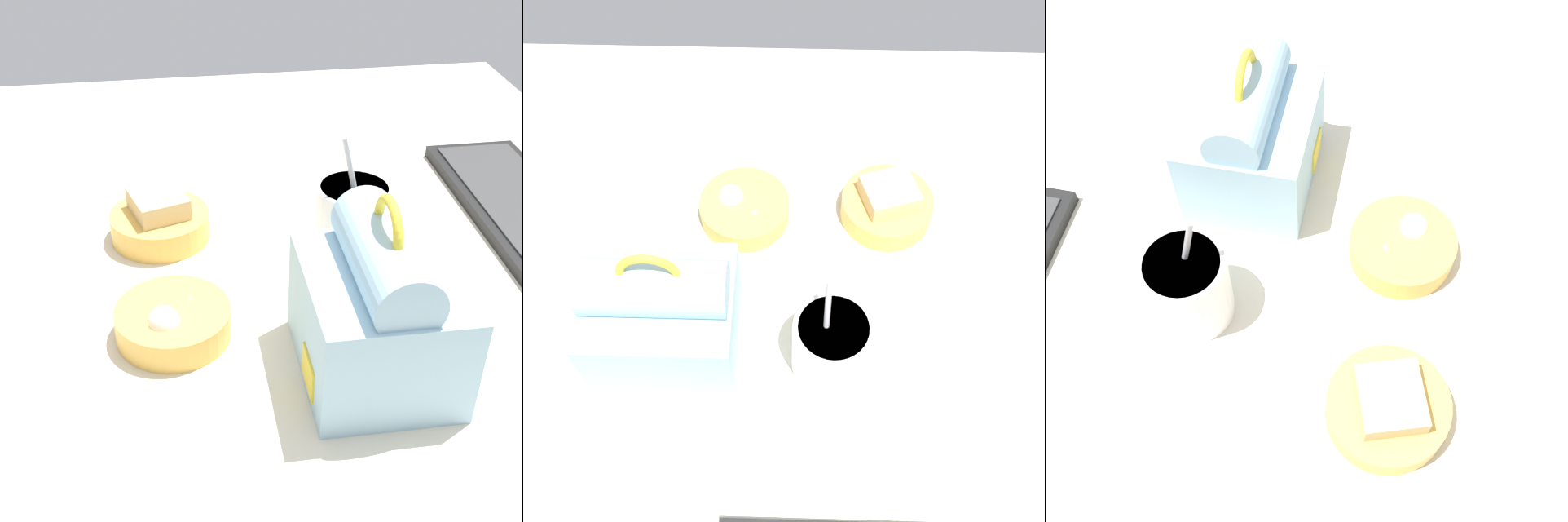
{
  "view_description": "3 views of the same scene",
  "coord_description": "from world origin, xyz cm",
  "views": [
    {
      "loc": [
        77.29,
        -16.02,
        56.63
      ],
      "look_at": [
        6.24,
        -5.84,
        7.0
      ],
      "focal_mm": 50.0,
      "sensor_mm": 36.0,
      "label": 1
    },
    {
      "loc": [
        4.96,
        41.66,
        82.19
      ],
      "look_at": [
        6.24,
        -5.84,
        7.0
      ],
      "focal_mm": 45.0,
      "sensor_mm": 36.0,
      "label": 2
    },
    {
      "loc": [
        -32.51,
        -13.4,
        73.69
      ],
      "look_at": [
        6.24,
        -5.84,
        7.0
      ],
      "focal_mm": 45.0,
      "sensor_mm": 36.0,
      "label": 3
    }
  ],
  "objects": [
    {
      "name": "soup_cup",
      "position": [
        0.15,
        6.88,
        7.62
      ],
      "size": [
        9.76,
        9.76,
        18.0
      ],
      "color": "white",
      "rests_on": "desk_surface"
    },
    {
      "name": "desk_surface",
      "position": [
        0.0,
        0.0,
        1.0
      ],
      "size": [
        140.0,
        110.0,
        2.0
      ],
      "color": "beige",
      "rests_on": "ground"
    },
    {
      "name": "bento_bowl_sandwich",
      "position": [
        -8.79,
        -17.7,
        4.52
      ],
      "size": [
        13.57,
        13.57,
        6.76
      ],
      "color": "#EAB24C",
      "rests_on": "desk_surface"
    },
    {
      "name": "bento_bowl_snacks",
      "position": [
        12.44,
        -16.79,
        4.04
      ],
      "size": [
        13.29,
        13.29,
        5.54
      ],
      "color": "#EAB24C",
      "rests_on": "desk_surface"
    },
    {
      "name": "lunch_bag",
      "position": [
        21.18,
        4.26,
        9.94
      ],
      "size": [
        18.33,
        15.74,
        21.28
      ],
      "color": "#9EC6DB",
      "rests_on": "desk_surface"
    }
  ]
}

